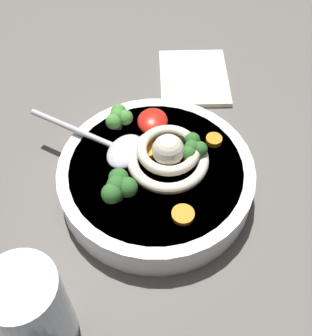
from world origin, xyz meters
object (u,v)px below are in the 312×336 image
Objects in this scene: soup_spoon at (116,147)px; drinking_glass at (33,311)px; noodle_pile at (166,155)px; folded_napkin at (194,78)px; soup_bowl at (156,178)px.

drinking_glass reaches higher than soup_spoon.
drinking_glass reaches higher than noodle_pile.
drinking_glass is (-21.15, 11.20, 0.29)cm from noodle_pile.
drinking_glass is at bearing 161.73° from folded_napkin.
soup_bowl reaches higher than folded_napkin.
folded_napkin is at bearing -18.27° from drinking_glass.
soup_bowl is 1.47× the size of soup_spoon.
folded_napkin is (21.43, -2.86, -5.71)cm from noodle_pile.
soup_spoon is (2.24, 5.38, 3.06)cm from soup_bowl.
drinking_glass reaches higher than folded_napkin.
soup_bowl is at bearing 169.97° from folded_napkin.
folded_napkin is (20.33, -9.37, -5.07)cm from soup_spoon.
soup_bowl is at bearing 180.00° from soup_spoon.
drinking_glass is at bearing 152.10° from noodle_pile.
soup_bowl is at bearing 134.99° from noodle_pile.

